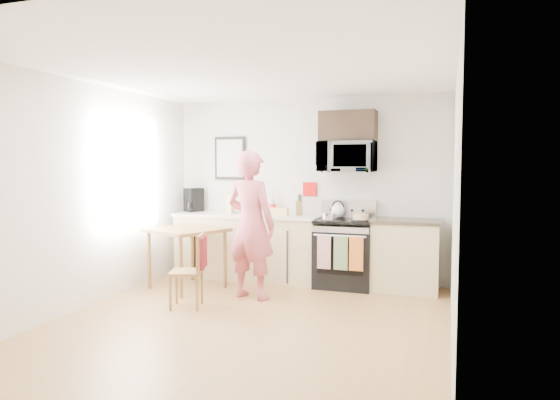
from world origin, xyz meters
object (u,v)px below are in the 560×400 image
(person, at_px, (251,225))
(cake, at_px, (361,217))
(dining_table, at_px, (187,235))
(chair, at_px, (196,261))
(microwave, at_px, (347,157))
(range, at_px, (345,254))

(person, height_order, cake, person)
(dining_table, relative_size, chair, 1.17)
(microwave, distance_m, dining_table, 2.40)
(person, distance_m, cake, 1.47)
(microwave, bearing_deg, cake, -45.28)
(dining_table, distance_m, cake, 2.31)
(chair, bearing_deg, dining_table, 108.46)
(microwave, height_order, cake, microwave)
(chair, bearing_deg, cake, 23.15)
(range, distance_m, cake, 0.59)
(range, bearing_deg, person, -135.92)
(range, distance_m, dining_table, 2.14)
(range, height_order, person, person)
(person, bearing_deg, microwave, -119.58)
(person, distance_m, dining_table, 1.02)
(person, bearing_deg, dining_table, 3.90)
(person, xyz_separation_m, cake, (1.22, 0.82, 0.05))
(range, height_order, chair, range)
(range, xyz_separation_m, cake, (0.23, -0.13, 0.53))
(person, bearing_deg, cake, -132.63)
(person, relative_size, dining_table, 1.85)
(person, bearing_deg, chair, 67.18)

